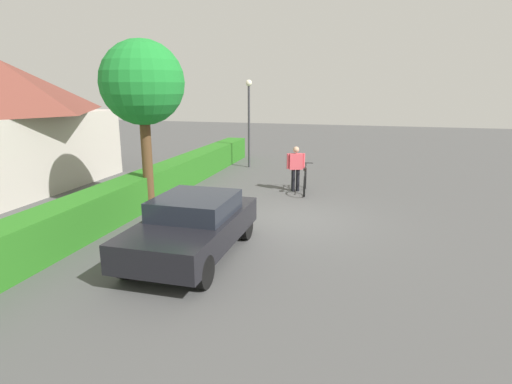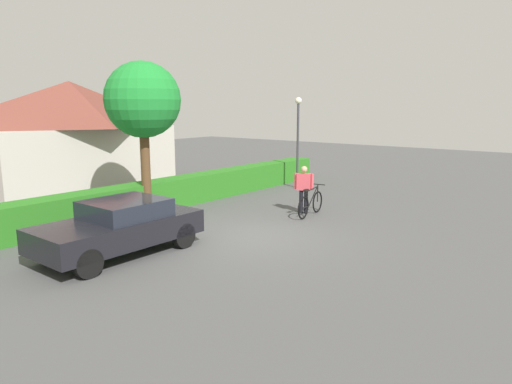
% 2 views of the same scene
% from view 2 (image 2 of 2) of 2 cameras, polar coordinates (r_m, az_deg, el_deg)
% --- Properties ---
extents(ground_plane, '(60.00, 60.00, 0.00)m').
position_cam_2_polar(ground_plane, '(12.69, -0.73, -5.52)').
color(ground_plane, '#4C4C4C').
extents(hedge_row, '(19.57, 0.90, 1.00)m').
position_cam_2_polar(hedge_row, '(15.79, -13.83, -0.75)').
color(hedge_row, '#2A731E').
rests_on(hedge_row, ground).
extents(house_distant, '(7.91, 4.24, 4.51)m').
position_cam_2_polar(house_distant, '(20.66, -21.71, 6.48)').
color(house_distant, beige).
rests_on(house_distant, ground).
extents(parked_car_near, '(3.93, 1.82, 1.31)m').
position_cam_2_polar(parked_car_near, '(11.52, -16.42, -4.06)').
color(parked_car_near, black).
rests_on(parked_car_near, ground).
extents(bicycle, '(1.81, 0.50, 0.97)m').
position_cam_2_polar(bicycle, '(15.08, 6.75, -1.43)').
color(bicycle, black).
rests_on(bicycle, ground).
extents(person_rider, '(0.35, 0.61, 1.58)m').
position_cam_2_polar(person_rider, '(15.29, 5.92, 0.73)').
color(person_rider, black).
rests_on(person_rider, ground).
extents(street_lamp, '(0.28, 0.28, 3.88)m').
position_cam_2_polar(street_lamp, '(19.94, 5.20, 7.72)').
color(street_lamp, '#38383D').
rests_on(street_lamp, ground).
extents(tree_kerbside, '(2.37, 2.37, 4.89)m').
position_cam_2_polar(tree_kerbside, '(15.09, -13.80, 10.83)').
color(tree_kerbside, brown).
rests_on(tree_kerbside, ground).
extents(fire_hydrant, '(0.20, 0.20, 0.81)m').
position_cam_2_polar(fire_hydrant, '(14.09, -13.24, -2.43)').
color(fire_hydrant, red).
rests_on(fire_hydrant, ground).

